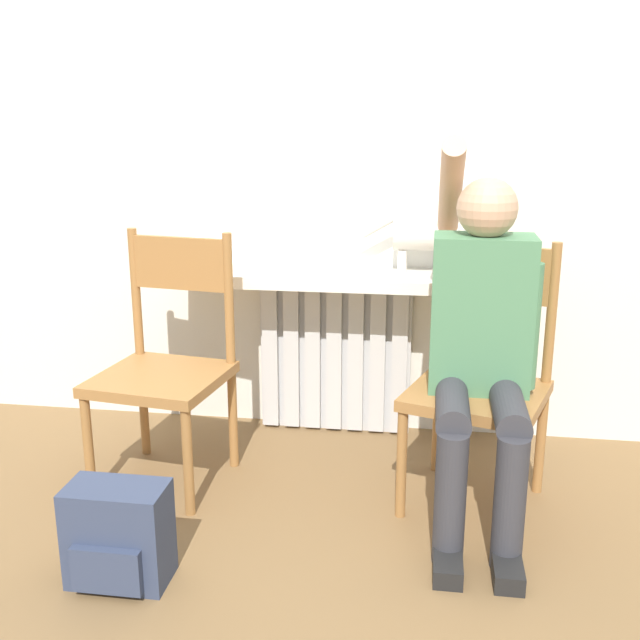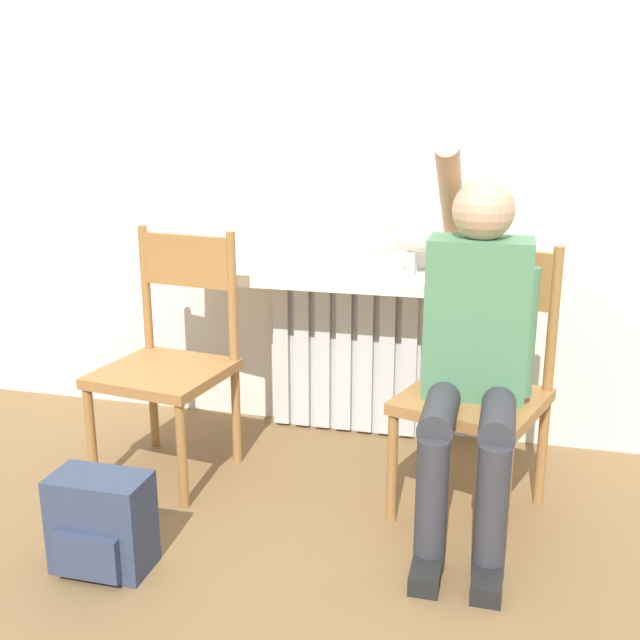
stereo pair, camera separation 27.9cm
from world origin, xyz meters
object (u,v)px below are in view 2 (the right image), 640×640
chair_left (170,357)px  cat (441,237)px  backpack (101,524)px  chair_right (478,383)px  person (475,341)px

chair_left → cat: size_ratio=1.97×
backpack → chair_right: bearing=32.0°
chair_right → cat: 0.68m
person → chair_left: bearing=174.5°
cat → person: bearing=-73.4°
person → cat: size_ratio=2.73×
person → backpack: person is taller
chair_left → cat: bearing=34.9°
chair_left → backpack: 0.76m
chair_right → backpack: bearing=-130.0°
person → cat: person is taller
chair_left → person: 1.17m
cat → backpack: 1.65m
chair_right → backpack: (-1.09, -0.68, -0.32)m
chair_right → chair_left: bearing=-162.1°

